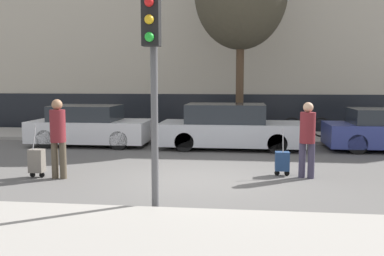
{
  "coord_description": "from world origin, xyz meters",
  "views": [
    {
      "loc": [
        0.91,
        -9.23,
        2.19
      ],
      "look_at": [
        -0.39,
        1.8,
        0.95
      ],
      "focal_mm": 40.0,
      "sensor_mm": 36.0,
      "label": 1
    }
  ],
  "objects": [
    {
      "name": "ground_plane",
      "position": [
        0.0,
        0.0,
        0.0
      ],
      "size": [
        80.0,
        80.0,
        0.0
      ],
      "primitive_type": "plane",
      "color": "#565451"
    },
    {
      "name": "pedestrian_left",
      "position": [
        -3.15,
        -0.24,
        1.01
      ],
      "size": [
        0.35,
        0.34,
        1.78
      ],
      "rotation": [
        0.0,
        0.0,
        -0.08
      ],
      "color": "#4C4233",
      "rests_on": "ground_plane"
    },
    {
      "name": "parked_car_0",
      "position": [
        -4.23,
        4.68,
        0.64
      ],
      "size": [
        3.94,
        1.9,
        1.35
      ],
      "color": "silver",
      "rests_on": "ground_plane"
    },
    {
      "name": "traffic_light",
      "position": [
        -0.55,
        -2.36,
        2.53
      ],
      "size": [
        0.28,
        0.47,
        3.53
      ],
      "color": "#515154",
      "rests_on": "ground_plane"
    },
    {
      "name": "parked_bicycle",
      "position": [
        3.26,
        6.81,
        0.49
      ],
      "size": [
        1.77,
        0.06,
        0.96
      ],
      "color": "black",
      "rests_on": "sidewalk_far"
    },
    {
      "name": "parked_car_1",
      "position": [
        0.5,
        4.53,
        0.67
      ],
      "size": [
        4.54,
        1.89,
        1.44
      ],
      "color": "#B7BABF",
      "rests_on": "ground_plane"
    },
    {
      "name": "sidewalk_far",
      "position": [
        0.0,
        7.0,
        0.06
      ],
      "size": [
        28.0,
        3.0,
        0.12
      ],
      "color": "gray",
      "rests_on": "ground_plane"
    },
    {
      "name": "building_facade",
      "position": [
        0.0,
        10.51,
        5.29
      ],
      "size": [
        28.0,
        2.69,
        10.6
      ],
      "color": "#B7AD99",
      "rests_on": "ground_plane"
    },
    {
      "name": "trolley_right",
      "position": [
        1.84,
        0.64,
        0.34
      ],
      "size": [
        0.34,
        0.29,
        1.1
      ],
      "color": "navy",
      "rests_on": "ground_plane"
    },
    {
      "name": "sidewalk_near",
      "position": [
        0.0,
        -3.75,
        0.06
      ],
      "size": [
        28.0,
        2.5,
        0.12
      ],
      "color": "gray",
      "rests_on": "ground_plane"
    },
    {
      "name": "pedestrian_right",
      "position": [
        2.36,
        0.47,
        0.97
      ],
      "size": [
        0.34,
        0.34,
        1.71
      ],
      "rotation": [
        0.0,
        0.0,
        -0.32
      ],
      "color": "#383347",
      "rests_on": "ground_plane"
    },
    {
      "name": "trolley_left",
      "position": [
        -3.7,
        -0.2,
        0.38
      ],
      "size": [
        0.34,
        0.29,
        1.18
      ],
      "color": "slate",
      "rests_on": "ground_plane"
    }
  ]
}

